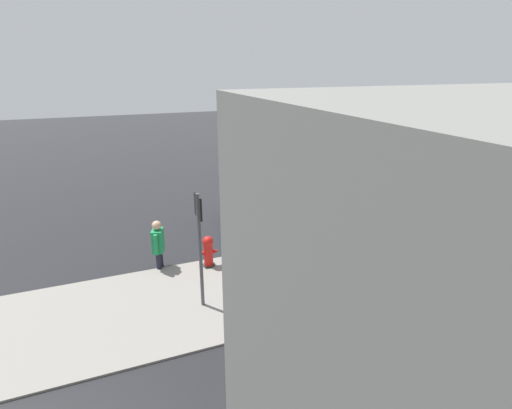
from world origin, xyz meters
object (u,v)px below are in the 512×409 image
(pedestrian, at_px, (158,242))
(moving_hatchback, at_px, (286,182))
(fire_hydrant, at_px, (208,252))
(sign_post, at_px, (200,235))

(pedestrian, bearing_deg, moving_hatchback, -151.80)
(fire_hydrant, distance_m, sign_post, 2.04)
(fire_hydrant, xyz_separation_m, pedestrian, (1.11, -0.38, 0.28))
(fire_hydrant, xyz_separation_m, sign_post, (0.56, 1.57, 1.18))
(pedestrian, height_order, sign_post, sign_post)
(moving_hatchback, xyz_separation_m, fire_hydrant, (3.44, 2.82, -0.63))
(moving_hatchback, relative_size, sign_post, 1.74)
(sign_post, bearing_deg, moving_hatchback, -132.36)
(moving_hatchback, distance_m, fire_hydrant, 4.49)
(fire_hydrant, bearing_deg, moving_hatchback, -140.69)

